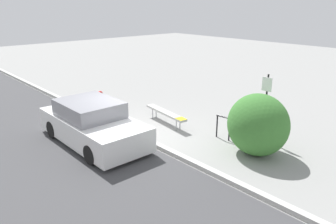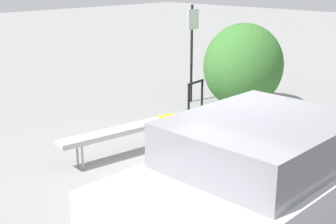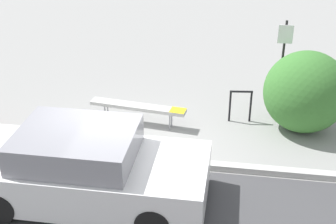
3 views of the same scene
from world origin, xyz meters
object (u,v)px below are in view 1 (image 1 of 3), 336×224
bike_rack (223,125)px  parked_car_near (92,124)px  fire_hydrant (101,99)px  sign_post (266,101)px  bench (166,113)px

bike_rack → parked_car_near: (-2.74, -3.50, 0.15)m
bike_rack → fire_hydrant: (-6.00, -1.28, -0.09)m
bike_rack → sign_post: 1.63m
sign_post → fire_hydrant: (-6.96, -2.25, -0.98)m
bench → sign_post: size_ratio=1.04×
bike_rack → sign_post: size_ratio=0.36×
bike_rack → parked_car_near: size_ratio=0.19×
sign_post → parked_car_near: (-3.71, -4.47, -0.73)m
sign_post → parked_car_near: sign_post is taller
bench → bike_rack: bearing=19.1°
fire_hydrant → parked_car_near: size_ratio=0.18×
bench → parked_car_near: 3.02m
bench → sign_post: bearing=30.9°
bike_rack → fire_hydrant: bearing=-167.9°
bike_rack → parked_car_near: parked_car_near is taller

